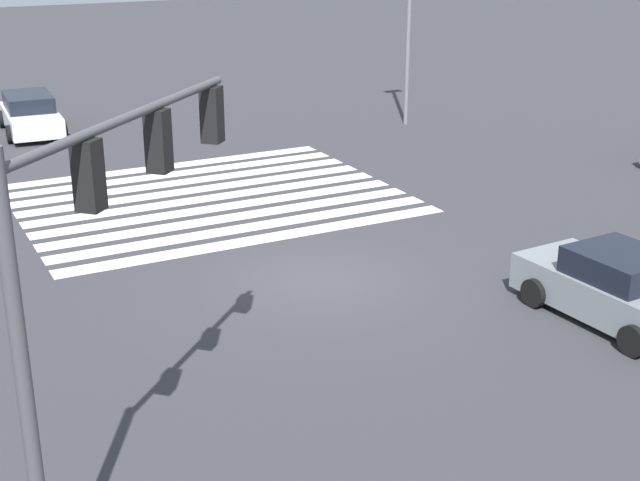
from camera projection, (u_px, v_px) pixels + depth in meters
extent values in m
plane|color=#333338|center=(320.00, 280.00, 19.69)|extent=(135.25, 135.25, 0.00)
cube|color=silver|center=(167.00, 167.00, 28.52)|extent=(10.44, 0.60, 0.01)
cube|color=silver|center=(177.00, 174.00, 27.73)|extent=(10.44, 0.60, 0.01)
cube|color=silver|center=(187.00, 181.00, 26.94)|extent=(10.44, 0.60, 0.01)
cube|color=silver|center=(198.00, 189.00, 26.15)|extent=(10.44, 0.60, 0.01)
cube|color=silver|center=(210.00, 198.00, 25.36)|extent=(10.44, 0.60, 0.01)
cube|color=silver|center=(222.00, 207.00, 24.57)|extent=(10.44, 0.60, 0.01)
cube|color=silver|center=(235.00, 217.00, 23.78)|extent=(10.44, 0.60, 0.01)
cube|color=silver|center=(249.00, 227.00, 22.99)|extent=(10.44, 0.60, 0.01)
cube|color=silver|center=(264.00, 238.00, 22.19)|extent=(10.44, 0.60, 0.01)
cylinder|color=#47474C|center=(26.00, 399.00, 9.44)|extent=(0.18, 0.18, 5.51)
cylinder|color=#47474C|center=(131.00, 116.00, 10.95)|extent=(3.83, 3.83, 0.12)
cube|color=black|center=(89.00, 175.00, 10.16)|extent=(0.40, 0.40, 0.84)
sphere|color=red|center=(96.00, 172.00, 10.31)|extent=(0.16, 0.16, 0.16)
cube|color=black|center=(158.00, 141.00, 11.71)|extent=(0.40, 0.40, 0.84)
sphere|color=gold|center=(164.00, 138.00, 11.85)|extent=(0.16, 0.16, 0.16)
cube|color=black|center=(212.00, 115.00, 13.25)|extent=(0.40, 0.40, 0.84)
sphere|color=green|center=(216.00, 113.00, 13.39)|extent=(0.16, 0.16, 0.16)
cube|color=gray|center=(616.00, 294.00, 17.59)|extent=(2.04, 4.21, 0.75)
cube|color=black|center=(621.00, 265.00, 17.32)|extent=(1.72, 1.90, 0.53)
cylinder|color=black|center=(534.00, 293.00, 18.25)|extent=(0.26, 0.61, 0.60)
cylinder|color=black|center=(598.00, 275.00, 19.14)|extent=(0.26, 0.61, 0.60)
cylinder|color=black|center=(634.00, 341.00, 16.20)|extent=(0.26, 0.61, 0.60)
cube|color=silver|center=(31.00, 119.00, 32.78)|extent=(2.04, 4.49, 0.66)
cube|color=black|center=(28.00, 101.00, 32.88)|extent=(1.76, 2.69, 0.55)
cylinder|color=black|center=(63.00, 129.00, 32.03)|extent=(0.26, 0.67, 0.65)
cylinder|color=black|center=(10.00, 134.00, 31.32)|extent=(0.26, 0.67, 0.65)
cylinder|color=black|center=(52.00, 115.00, 34.36)|extent=(0.26, 0.67, 0.65)
cylinder|color=black|center=(2.00, 119.00, 33.66)|extent=(0.26, 0.67, 0.65)
cylinder|color=slate|center=(409.00, 12.00, 32.88)|extent=(0.16, 0.16, 8.42)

